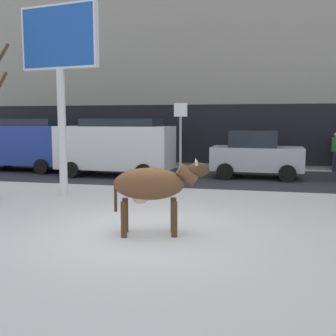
{
  "coord_description": "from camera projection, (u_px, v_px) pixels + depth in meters",
  "views": [
    {
      "loc": [
        2.21,
        -7.83,
        2.27
      ],
      "look_at": [
        0.07,
        1.74,
        1.1
      ],
      "focal_mm": 43.12,
      "sensor_mm": 36.0,
      "label": 1
    }
  ],
  "objects": [
    {
      "name": "ground_plane",
      "position": [
        147.0,
        230.0,
        8.34
      ],
      "size": [
        120.0,
        120.0,
        0.0
      ],
      "primitive_type": "plane",
      "color": "white"
    },
    {
      "name": "road_strip",
      "position": [
        201.0,
        177.0,
        16.17
      ],
      "size": [
        60.0,
        5.6,
        0.01
      ],
      "primitive_type": "cube",
      "color": "#333338",
      "rests_on": "ground"
    },
    {
      "name": "building_facade",
      "position": [
        219.0,
        41.0,
        21.62
      ],
      "size": [
        44.0,
        6.1,
        13.0
      ],
      "color": "gray",
      "rests_on": "ground"
    },
    {
      "name": "cow_brown",
      "position": [
        153.0,
        185.0,
        7.94
      ],
      "size": [
        1.94,
        0.93,
        1.54
      ],
      "color": "brown",
      "rests_on": "ground"
    },
    {
      "name": "billboard",
      "position": [
        59.0,
        49.0,
        11.67
      ],
      "size": [
        2.52,
        0.59,
        5.56
      ],
      "color": "silver",
      "rests_on": "ground"
    },
    {
      "name": "car_blue_van",
      "position": [
        23.0,
        143.0,
        18.1
      ],
      "size": [
        4.66,
        2.24,
        2.32
      ],
      "color": "#233D9E",
      "rests_on": "ground"
    },
    {
      "name": "car_white_van",
      "position": [
        116.0,
        146.0,
        16.27
      ],
      "size": [
        4.66,
        2.24,
        2.32
      ],
      "color": "white",
      "rests_on": "ground"
    },
    {
      "name": "car_silver_hatchback",
      "position": [
        256.0,
        154.0,
        15.8
      ],
      "size": [
        3.55,
        2.02,
        1.86
      ],
      "color": "#B7BABF",
      "rests_on": "ground"
    },
    {
      "name": "pedestrian_near_billboard",
      "position": [
        336.0,
        152.0,
        17.72
      ],
      "size": [
        0.36,
        0.24,
        1.73
      ],
      "color": "#282833",
      "rests_on": "ground"
    },
    {
      "name": "street_sign",
      "position": [
        180.0,
        138.0,
        13.31
      ],
      "size": [
        0.44,
        0.08,
        2.82
      ],
      "color": "gray",
      "rests_on": "ground"
    }
  ]
}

